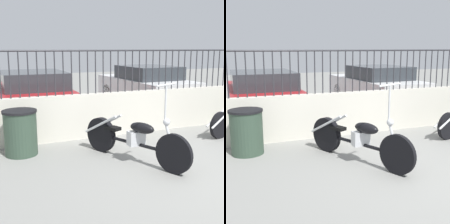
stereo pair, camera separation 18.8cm
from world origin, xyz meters
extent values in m
plane|color=gray|center=(0.00, 0.00, 0.00)|extent=(40.00, 40.00, 0.00)
cube|color=beige|center=(0.00, 2.58, 0.48)|extent=(8.52, 0.18, 0.96)
cylinder|color=#2D2D33|center=(-2.78, 2.58, 1.42)|extent=(0.02, 0.02, 0.92)
cylinder|color=#2D2D33|center=(-2.61, 2.58, 1.42)|extent=(0.02, 0.02, 0.92)
cylinder|color=#2D2D33|center=(-2.43, 2.58, 1.42)|extent=(0.02, 0.02, 0.92)
cylinder|color=#2D2D33|center=(-2.26, 2.58, 1.42)|extent=(0.02, 0.02, 0.92)
cylinder|color=#2D2D33|center=(-2.09, 2.58, 1.42)|extent=(0.02, 0.02, 0.92)
cylinder|color=#2D2D33|center=(-1.91, 2.58, 1.42)|extent=(0.02, 0.02, 0.92)
cylinder|color=#2D2D33|center=(-1.74, 2.58, 1.42)|extent=(0.02, 0.02, 0.92)
cylinder|color=#2D2D33|center=(-1.57, 2.58, 1.42)|extent=(0.02, 0.02, 0.92)
cylinder|color=#2D2D33|center=(-1.39, 2.58, 1.42)|extent=(0.02, 0.02, 0.92)
cylinder|color=#2D2D33|center=(-1.22, 2.58, 1.42)|extent=(0.02, 0.02, 0.92)
cylinder|color=#2D2D33|center=(-1.04, 2.58, 1.42)|extent=(0.02, 0.02, 0.92)
cylinder|color=#2D2D33|center=(-0.87, 2.58, 1.42)|extent=(0.02, 0.02, 0.92)
cylinder|color=#2D2D33|center=(-0.70, 2.58, 1.42)|extent=(0.02, 0.02, 0.92)
cylinder|color=#2D2D33|center=(-0.52, 2.58, 1.42)|extent=(0.02, 0.02, 0.92)
cylinder|color=#2D2D33|center=(-0.35, 2.58, 1.42)|extent=(0.02, 0.02, 0.92)
cylinder|color=#2D2D33|center=(-0.17, 2.58, 1.42)|extent=(0.02, 0.02, 0.92)
cylinder|color=#2D2D33|center=(0.00, 2.58, 1.42)|extent=(0.02, 0.02, 0.92)
cylinder|color=#2D2D33|center=(0.17, 2.58, 1.42)|extent=(0.02, 0.02, 0.92)
cylinder|color=#2D2D33|center=(0.35, 2.58, 1.42)|extent=(0.02, 0.02, 0.92)
cylinder|color=#2D2D33|center=(0.52, 2.58, 1.42)|extent=(0.02, 0.02, 0.92)
cylinder|color=#2D2D33|center=(0.70, 2.58, 1.42)|extent=(0.02, 0.02, 0.92)
cylinder|color=#2D2D33|center=(0.87, 2.58, 1.42)|extent=(0.02, 0.02, 0.92)
cylinder|color=#2D2D33|center=(1.04, 2.58, 1.42)|extent=(0.02, 0.02, 0.92)
cylinder|color=#2D2D33|center=(1.22, 2.58, 1.42)|extent=(0.02, 0.02, 0.92)
cylinder|color=#2D2D33|center=(1.39, 2.58, 1.42)|extent=(0.02, 0.02, 0.92)
cylinder|color=#2D2D33|center=(1.57, 2.58, 1.42)|extent=(0.02, 0.02, 0.92)
cylinder|color=#2D2D33|center=(1.74, 2.58, 1.42)|extent=(0.02, 0.02, 0.92)
cylinder|color=#2D2D33|center=(1.91, 2.58, 1.42)|extent=(0.02, 0.02, 0.92)
cylinder|color=#2D2D33|center=(2.09, 2.58, 1.42)|extent=(0.02, 0.02, 0.92)
cylinder|color=#2D2D33|center=(2.26, 2.58, 1.42)|extent=(0.02, 0.02, 0.92)
cylinder|color=#2D2D33|center=(2.43, 2.58, 1.42)|extent=(0.02, 0.02, 0.92)
cylinder|color=#2D2D33|center=(0.00, 2.58, 1.86)|extent=(8.52, 0.04, 0.04)
cylinder|color=black|center=(-0.48, 0.18, 0.32)|extent=(0.32, 0.61, 0.63)
cylinder|color=black|center=(-1.12, 1.63, 0.32)|extent=(0.36, 0.64, 0.65)
cylinder|color=black|center=(-0.80, 0.90, 0.32)|extent=(0.64, 1.36, 0.06)
cube|color=silver|center=(-0.78, 0.86, 0.42)|extent=(0.28, 0.18, 0.24)
ellipsoid|color=black|center=(-0.73, 0.75, 0.62)|extent=(0.37, 0.51, 0.18)
cube|color=black|center=(-1.00, 1.35, 0.50)|extent=(0.26, 0.32, 0.06)
cylinder|color=silver|center=(-0.52, 0.26, 0.57)|extent=(0.13, 0.22, 0.51)
sphere|color=silver|center=(-0.54, 0.31, 0.80)|extent=(0.11, 0.11, 0.11)
cylinder|color=silver|center=(-0.56, 0.34, 1.09)|extent=(0.03, 0.03, 0.55)
cylinder|color=silver|center=(-0.56, 0.34, 1.37)|extent=(0.49, 0.24, 0.03)
cylinder|color=silver|center=(-1.16, 1.55, 0.54)|extent=(0.36, 0.74, 0.45)
cylinder|color=silver|center=(-1.03, 1.61, 0.54)|extent=(0.36, 0.74, 0.45)
cylinder|color=black|center=(1.54, 1.41, 0.29)|extent=(0.59, 0.21, 0.58)
cylinder|color=silver|center=(1.57, 1.49, 0.51)|extent=(0.83, 0.21, 0.47)
cylinder|color=#334738|center=(-2.53, 2.01, 0.39)|extent=(0.58, 0.58, 0.79)
cylinder|color=black|center=(-2.53, 2.01, 0.81)|extent=(0.61, 0.61, 0.04)
cylinder|color=black|center=(-2.63, 6.39, 0.32)|extent=(0.12, 0.64, 0.64)
cylinder|color=black|center=(-0.96, 6.36, 0.32)|extent=(0.12, 0.64, 0.64)
cylinder|color=black|center=(-2.66, 3.79, 0.32)|extent=(0.12, 0.64, 0.64)
cylinder|color=black|center=(-0.99, 3.77, 0.32)|extent=(0.12, 0.64, 0.64)
cube|color=#AD191E|center=(-1.81, 5.08, 0.54)|extent=(1.84, 4.21, 0.61)
cube|color=#2D3338|center=(-1.81, 4.87, 1.07)|extent=(1.63, 2.03, 0.45)
cylinder|color=black|center=(1.10, 6.69, 0.32)|extent=(0.13, 0.64, 0.64)
cylinder|color=black|center=(2.71, 6.74, 0.32)|extent=(0.13, 0.64, 0.64)
cylinder|color=black|center=(1.18, 4.21, 0.32)|extent=(0.13, 0.64, 0.64)
cylinder|color=black|center=(2.79, 4.27, 0.32)|extent=(0.13, 0.64, 0.64)
cube|color=silver|center=(1.95, 5.48, 0.58)|extent=(1.85, 4.05, 0.68)
cube|color=#2D3338|center=(1.95, 5.28, 1.13)|extent=(1.61, 1.97, 0.42)
camera|label=1|loc=(-3.15, -3.64, 1.92)|focal=50.00mm
camera|label=2|loc=(-2.97, -3.71, 1.92)|focal=50.00mm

